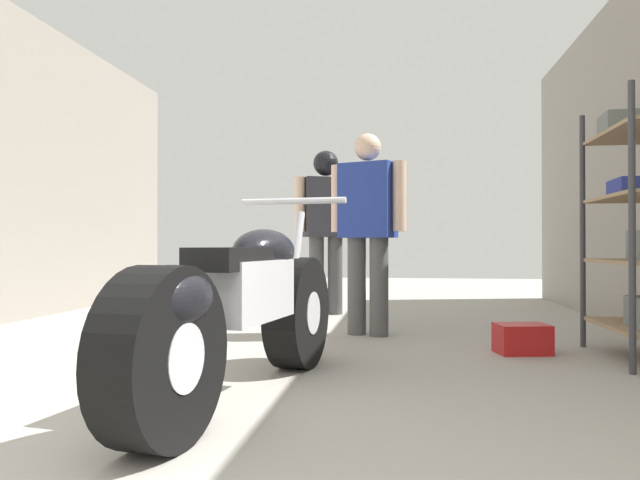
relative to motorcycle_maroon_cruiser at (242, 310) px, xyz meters
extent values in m
plane|color=#A8A399|center=(-0.11, 1.78, -0.44)|extent=(18.61, 18.61, 0.00)
cylinder|color=#38383D|center=(2.10, 1.84, 0.42)|extent=(0.04, 0.04, 1.71)
cylinder|color=#38383D|center=(2.10, 0.88, 0.42)|extent=(0.04, 0.04, 1.71)
cube|color=slate|center=(2.37, 1.52, 1.15)|extent=(0.48, 0.34, 0.14)
cylinder|color=black|center=(0.13, 0.80, -0.10)|extent=(0.31, 0.70, 0.68)
cylinder|color=silver|center=(0.13, 0.80, -0.10)|extent=(0.25, 0.29, 0.26)
cylinder|color=black|center=(-0.11, -0.71, -0.10)|extent=(0.31, 0.70, 0.68)
cylinder|color=silver|center=(-0.11, -0.71, -0.10)|extent=(0.25, 0.29, 0.26)
cube|color=silver|center=(0.01, 0.05, 0.09)|extent=(0.36, 0.71, 0.30)
ellipsoid|color=black|center=(0.05, 0.28, 0.28)|extent=(0.36, 0.59, 0.23)
cube|color=black|center=(-0.02, -0.14, 0.25)|extent=(0.31, 0.54, 0.11)
ellipsoid|color=black|center=(-0.10, -0.66, 0.11)|extent=(0.35, 0.50, 0.25)
cylinder|color=silver|center=(0.12, 0.76, 0.22)|extent=(0.09, 0.27, 0.61)
cylinder|color=silver|center=(0.12, 0.72, 0.58)|extent=(0.65, 0.14, 0.04)
cylinder|color=silver|center=(-0.19, -0.24, -0.20)|extent=(0.19, 0.59, 0.10)
cylinder|color=#4C4C4C|center=(0.58, 2.16, -0.03)|extent=(0.20, 0.20, 0.81)
cylinder|color=#4C4C4C|center=(0.39, 2.23, -0.03)|extent=(0.20, 0.20, 0.81)
cube|color=navy|center=(0.49, 2.20, 0.69)|extent=(0.51, 0.39, 0.62)
cylinder|color=beige|center=(0.75, 2.10, 0.72)|extent=(0.14, 0.14, 0.57)
cylinder|color=beige|center=(0.22, 2.29, 0.72)|extent=(0.14, 0.14, 0.57)
sphere|color=beige|center=(0.49, 2.20, 1.14)|extent=(0.23, 0.23, 0.23)
cylinder|color=#4C4C4C|center=(-0.14, 3.61, -0.02)|extent=(0.21, 0.21, 0.84)
cylinder|color=#4C4C4C|center=(0.05, 3.69, -0.02)|extent=(0.21, 0.21, 0.84)
cube|color=#2D2D33|center=(-0.05, 3.65, 0.73)|extent=(0.53, 0.41, 0.65)
cylinder|color=beige|center=(-0.32, 3.54, 0.75)|extent=(0.15, 0.15, 0.59)
cylinder|color=beige|center=(0.22, 3.76, 0.75)|extent=(0.15, 0.15, 0.59)
sphere|color=black|center=(-0.05, 3.65, 1.19)|extent=(0.23, 0.23, 0.23)
sphere|color=black|center=(-0.05, 3.65, 1.21)|extent=(0.27, 0.27, 0.27)
cube|color=#B21919|center=(1.59, 1.49, -0.33)|extent=(0.39, 0.31, 0.20)
camera|label=1|loc=(0.76, -2.82, 0.31)|focal=33.69mm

